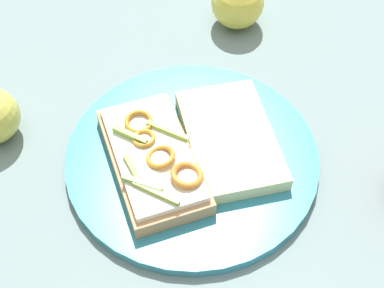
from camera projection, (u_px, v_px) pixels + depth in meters
The scene contains 5 objects.
ground_plane at pixel (192, 161), 0.68m from camera, with size 2.00×2.00×0.00m, color slate.
plate at pixel (192, 157), 0.68m from camera, with size 0.31×0.31×0.01m, color teal.
sandwich at pixel (153, 158), 0.65m from camera, with size 0.19×0.20×0.04m.
bread_slice_side at pixel (230, 138), 0.68m from camera, with size 0.17×0.10×0.02m, color beige.
apple_3 at pixel (238, 2), 0.82m from camera, with size 0.08×0.08×0.08m, color gold.
Camera 1 is at (-0.15, 0.38, 0.55)m, focal length 51.24 mm.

